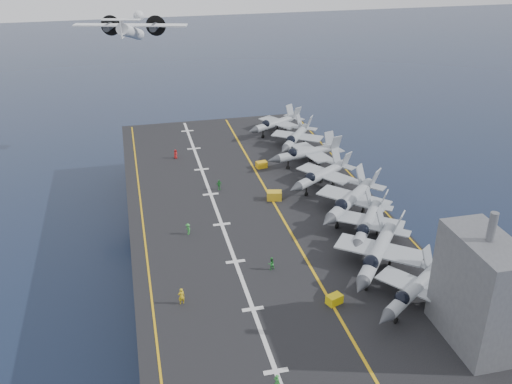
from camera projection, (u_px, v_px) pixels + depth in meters
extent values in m
plane|color=#142135|center=(262.00, 279.00, 87.58)|extent=(500.00, 500.00, 0.00)
cube|color=#56595E|center=(262.00, 251.00, 85.38)|extent=(36.00, 90.00, 10.00)
cube|color=black|center=(262.00, 221.00, 83.08)|extent=(38.00, 92.00, 0.40)
cube|color=gold|center=(282.00, 217.00, 83.60)|extent=(0.35, 90.00, 0.02)
cube|color=silver|center=(222.00, 224.00, 81.76)|extent=(0.50, 90.00, 0.02)
cube|color=gold|center=(144.00, 233.00, 79.50)|extent=(0.25, 90.00, 0.02)
cube|color=gold|center=(380.00, 206.00, 86.79)|extent=(0.25, 90.00, 0.02)
imported|color=yellow|center=(181.00, 296.00, 64.76)|extent=(1.39, 1.08, 2.07)
imported|color=green|center=(188.00, 229.00, 78.92)|extent=(0.99, 1.17, 1.65)
imported|color=#268C33|center=(219.00, 185.00, 91.62)|extent=(1.17, 0.91, 1.73)
imported|color=#B21919|center=(176.00, 154.00, 103.39)|extent=(1.22, 1.16, 1.69)
imported|color=green|center=(277.00, 383.00, 52.81)|extent=(1.38, 1.46, 2.03)
imported|color=#268C33|center=(271.00, 264.00, 71.12)|extent=(1.12, 0.85, 1.69)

